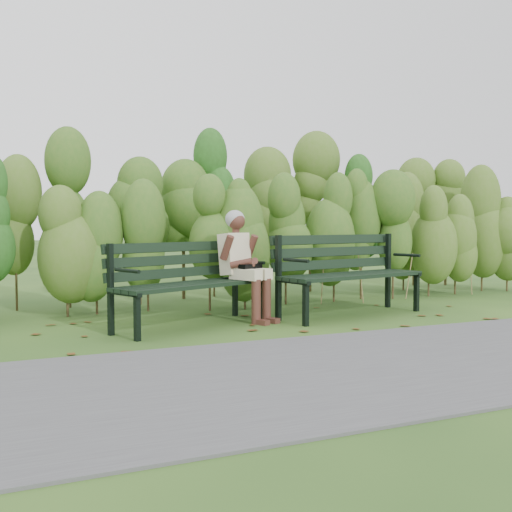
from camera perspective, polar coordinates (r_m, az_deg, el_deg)
name	(u,v)px	position (r m, az deg, el deg)	size (l,w,h in m)	color
ground	(269,323)	(6.84, 1.20, -6.43)	(80.00, 80.00, 0.00)	#27471B
footpath	(386,364)	(4.97, 12.24, -10.03)	(60.00, 2.50, 0.01)	#474749
hedge_band	(212,215)	(8.47, -4.18, 3.92)	(11.04, 1.67, 2.42)	#47381E
leaf_litter	(258,329)	(6.48, 0.19, -6.92)	(5.55, 2.05, 0.01)	brown
bench_left	(186,276)	(6.64, -6.67, -1.95)	(1.95, 1.29, 0.93)	black
bench_right	(345,268)	(7.50, 8.48, -1.09)	(2.09, 1.08, 1.00)	black
seated_woman	(243,258)	(6.98, -1.27, -0.15)	(0.59, 0.78, 1.29)	beige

